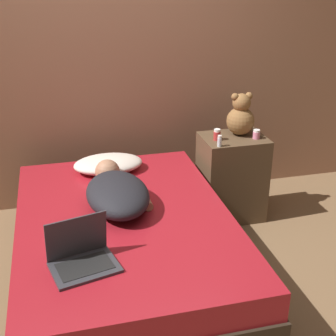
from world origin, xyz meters
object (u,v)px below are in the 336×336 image
object	(u,v)px
pillow	(108,164)
laptop	(82,256)
bottle_red	(217,135)
teddy_bear	(241,117)
bottle_pink	(256,134)
person_lying	(117,192)
bottle_clear	(220,141)

from	to	relation	value
pillow	laptop	xyz separation A→B (m)	(-0.28, -1.14, 0.00)
laptop	bottle_red	world-z (taller)	bottle_red
teddy_bear	bottle_red	xyz separation A→B (m)	(-0.21, -0.08, -0.10)
laptop	bottle_pink	world-z (taller)	bottle_pink
laptop	bottle_red	xyz separation A→B (m)	(1.10, 1.07, 0.18)
teddy_bear	bottle_pink	size ratio (longest dim) A/B	4.69
pillow	bottle_pink	world-z (taller)	bottle_pink
person_lying	bottle_clear	xyz separation A→B (m)	(0.81, 0.35, 0.14)
bottle_clear	bottle_red	world-z (taller)	bottle_red
bottle_pink	bottle_clear	bearing A→B (deg)	-165.34
pillow	teddy_bear	distance (m)	1.07
pillow	laptop	distance (m)	1.17
bottle_clear	bottle_pink	xyz separation A→B (m)	(0.33, 0.09, -0.01)
person_lying	bottle_pink	xyz separation A→B (m)	(1.13, 0.43, 0.13)
bottle_clear	bottle_red	distance (m)	0.13
bottle_clear	laptop	bearing A→B (deg)	-138.83
teddy_bear	bottle_clear	xyz separation A→B (m)	(-0.24, -0.21, -0.10)
pillow	bottle_red	world-z (taller)	bottle_red
laptop	pillow	bearing A→B (deg)	62.55
pillow	laptop	size ratio (longest dim) A/B	1.35
teddy_bear	bottle_pink	distance (m)	0.18
person_lying	pillow	bearing A→B (deg)	86.17
pillow	bottle_red	xyz separation A→B (m)	(0.82, -0.07, 0.18)
person_lying	bottle_pink	size ratio (longest dim) A/B	10.84
person_lying	teddy_bear	distance (m)	1.21
bottle_red	bottle_pink	bearing A→B (deg)	-8.36
teddy_bear	bottle_pink	bearing A→B (deg)	-54.62
person_lying	laptop	world-z (taller)	laptop
bottle_red	person_lying	bearing A→B (deg)	-150.25
person_lying	bottle_red	distance (m)	0.97
bottle_clear	teddy_bear	bearing A→B (deg)	40.56
pillow	bottle_red	bearing A→B (deg)	-4.59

